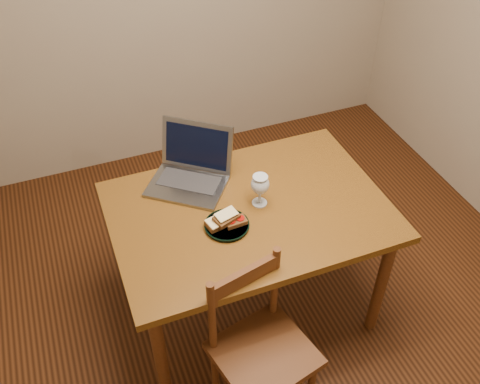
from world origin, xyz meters
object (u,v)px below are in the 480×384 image
object	(u,v)px
plate	(227,226)
milk_glass	(260,190)
chair	(261,343)
laptop	(192,167)
table	(249,221)

from	to	relation	value
plate	milk_glass	size ratio (longest dim) A/B	1.22
chair	plate	distance (m)	0.54
laptop	table	bearing A→B (deg)	-21.72
milk_glass	plate	bearing A→B (deg)	-155.26
table	laptop	distance (m)	0.39
chair	plate	xyz separation A→B (m)	(0.02, 0.46, 0.28)
chair	laptop	size ratio (longest dim) A/B	0.96
table	milk_glass	size ratio (longest dim) A/B	7.70
laptop	chair	bearing A→B (deg)	-50.38
table	plate	xyz separation A→B (m)	(-0.14, -0.08, 0.09)
table	plate	distance (m)	0.19
milk_glass	laptop	bearing A→B (deg)	129.45
table	chair	xyz separation A→B (m)	(-0.16, -0.53, -0.19)
table	plate	size ratio (longest dim) A/B	6.30
plate	milk_glass	world-z (taller)	milk_glass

